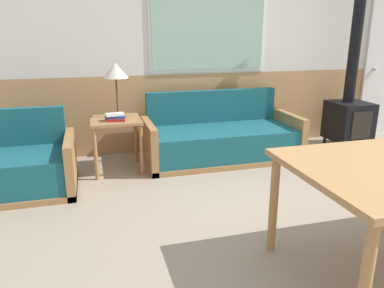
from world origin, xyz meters
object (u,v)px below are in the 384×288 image
Objects in this scene: side_table at (116,128)px; table_lamp at (116,73)px; couch at (221,140)px; wood_stove at (350,100)px; armchair at (27,168)px.

side_table is 0.60m from table_lamp.
couch is 0.73× the size of wood_stove.
couch reaches higher than side_table.
side_table is 3.11m from wood_stove.
couch is 1.89m from wood_stove.
side_table is (-1.26, -0.07, 0.25)m from couch.
table_lamp reaches higher than armchair.
wood_stove reaches higher than couch.
wood_stove reaches higher than table_lamp.
table_lamp is at bearing -179.91° from wood_stove.
wood_stove is (4.00, 0.46, 0.41)m from armchair.
couch is at bearing -1.34° from table_lamp.
armchair is 0.35× the size of wood_stove.
table_lamp is 0.23× the size of wood_stove.
side_table is at bearing -176.97° from couch.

